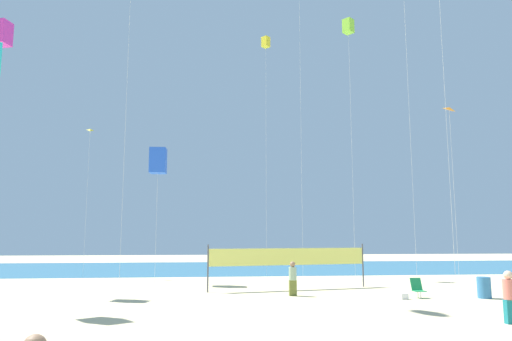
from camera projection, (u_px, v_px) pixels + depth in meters
ground_plane at (256, 324)px, 15.21m from camera, size 120.00×120.00×0.00m
ocean_band at (223, 268)px, 43.14m from camera, size 120.00×20.00×0.01m
beachgoer_coral_shirt at (510, 295)px, 15.36m from camera, size 0.39×0.39×1.69m
beachgoer_sage_shirt at (293, 277)px, 22.63m from camera, size 0.37×0.37×1.61m
folding_beach_chair at (418, 287)px, 21.87m from camera, size 0.52×0.65×0.89m
trash_barrel at (484, 288)px, 21.65m from camera, size 0.61×0.61×0.96m
volleyball_net at (289, 258)px, 25.54m from camera, size 8.87×1.91×2.40m
beach_handbag at (404, 296)px, 21.23m from camera, size 0.33×0.17×0.26m
kite_lime_box at (348, 27)px, 30.36m from camera, size 0.80×0.80×16.69m
kite_orange_diamond at (450, 111)px, 24.80m from camera, size 0.80×0.80×9.67m
kite_magenta_box at (2, 33)px, 26.45m from camera, size 1.05×1.05×14.80m
kite_blue_box at (158, 161)px, 29.77m from camera, size 1.04×1.04×8.35m
kite_yellow_diamond at (90, 136)px, 34.70m from camera, size 0.50×0.50×10.77m
kite_yellow_box at (266, 43)px, 36.43m from camera, size 0.71×0.71×18.11m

